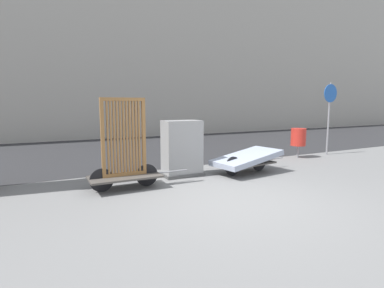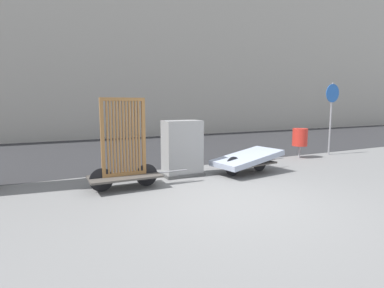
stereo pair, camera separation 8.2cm
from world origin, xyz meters
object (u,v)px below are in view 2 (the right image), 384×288
object	(u,v)px
bike_cart_with_mattress	(247,159)
utility_cabinet	(182,150)
bike_cart_with_bedframe	(125,158)
trash_bin	(300,137)
sign_post	(332,107)

from	to	relation	value
bike_cart_with_mattress	utility_cabinet	xyz separation A→B (m)	(-1.57, 0.51, 0.27)
bike_cart_with_bedframe	trash_bin	xyz separation A→B (m)	(6.02, 1.06, 0.03)
utility_cabinet	sign_post	xyz separation A→B (m)	(5.88, 0.53, 1.01)
utility_cabinet	trash_bin	bearing A→B (deg)	6.91
bike_cart_with_bedframe	sign_post	world-z (taller)	sign_post
bike_cart_with_mattress	sign_post	xyz separation A→B (m)	(4.30, 1.05, 1.28)
trash_bin	bike_cart_with_bedframe	bearing A→B (deg)	-170.04
trash_bin	utility_cabinet	bearing A→B (deg)	-173.09
utility_cabinet	bike_cart_with_mattress	bearing A→B (deg)	-18.09
sign_post	bike_cart_with_mattress	bearing A→B (deg)	-166.33
utility_cabinet	trash_bin	xyz separation A→B (m)	(4.48, 0.54, 0.04)
trash_bin	sign_post	distance (m)	1.71
sign_post	trash_bin	bearing A→B (deg)	179.62
bike_cart_with_mattress	utility_cabinet	distance (m)	1.68
bike_cart_with_mattress	bike_cart_with_bedframe	bearing A→B (deg)	171.87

